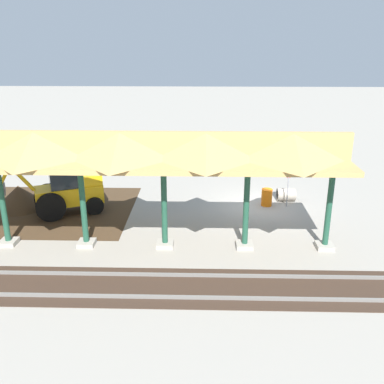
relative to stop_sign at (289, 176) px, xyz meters
name	(u,v)px	position (x,y,z in m)	size (l,w,h in m)	color
ground_plane	(257,205)	(1.50, -0.18, -1.69)	(120.00, 120.00, 0.00)	gray
dirt_work_zone	(46,210)	(12.41, 0.80, -1.68)	(8.84, 7.00, 0.01)	#42301E
platform_canopy	(78,149)	(9.27, 4.71, 2.48)	(21.19, 3.20, 4.90)	#9E998E
rail_tracks	(284,289)	(1.50, 7.90, -1.66)	(60.00, 2.58, 0.15)	slate
stop_sign	(289,176)	(0.00, 0.00, 0.00)	(0.76, 0.07, 2.34)	gray
backhoe	(66,189)	(11.12, 1.20, -0.42)	(5.05, 3.08, 2.82)	#EAB214
dirt_mound	(21,207)	(13.83, 0.46, -1.69)	(5.28, 5.28, 2.34)	#42301E
concrete_pipe	(286,195)	(-0.10, -0.85, -1.34)	(0.98, 0.73, 0.70)	#9E9384
traffic_barrel	(267,197)	(1.03, -0.13, -1.24)	(0.56, 0.56, 0.90)	orange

